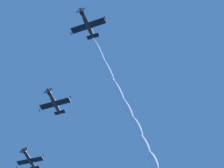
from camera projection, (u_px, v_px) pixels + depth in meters
airplane_lead at (87, 24)px, 77.49m from camera, size 8.28×7.59×2.75m
airplane_left_wingman at (54, 102)px, 86.28m from camera, size 8.32×7.57×2.69m
airplane_right_wingman at (29, 159)px, 97.27m from camera, size 8.31×7.57×2.70m
smoke_trail_lead at (154, 166)px, 94.73m from camera, size 19.63×56.58×4.35m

